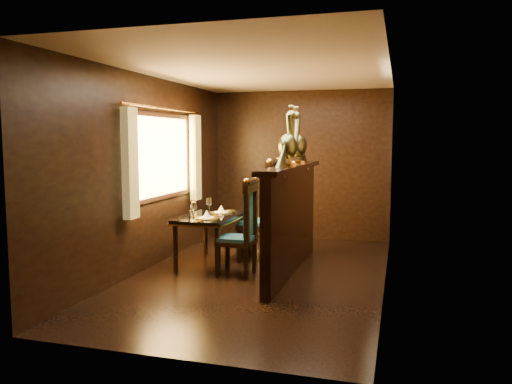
# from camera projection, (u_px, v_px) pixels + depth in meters

# --- Properties ---
(ground) EXTENTS (5.00, 5.00, 0.00)m
(ground) POSITION_uv_depth(u_px,v_px,m) (261.00, 275.00, 6.22)
(ground) COLOR black
(ground) RESTS_ON ground
(room_shell) EXTENTS (3.04, 5.04, 2.52)m
(room_shell) POSITION_uv_depth(u_px,v_px,m) (255.00, 148.00, 6.10)
(room_shell) COLOR black
(room_shell) RESTS_ON ground
(partition) EXTENTS (0.26, 2.70, 1.36)m
(partition) POSITION_uv_depth(u_px,v_px,m) (291.00, 216.00, 6.35)
(partition) COLOR black
(partition) RESTS_ON ground
(dining_table) EXTENTS (0.70, 1.15, 0.88)m
(dining_table) POSITION_uv_depth(u_px,v_px,m) (211.00, 220.00, 6.62)
(dining_table) COLOR black
(dining_table) RESTS_ON ground
(chair_left) EXTENTS (0.44, 0.49, 1.23)m
(chair_left) POSITION_uv_depth(u_px,v_px,m) (245.00, 225.00, 6.12)
(chair_left) COLOR black
(chair_left) RESTS_ON ground
(chair_right) EXTENTS (0.53, 0.57, 1.43)m
(chair_right) POSITION_uv_depth(u_px,v_px,m) (268.00, 208.00, 6.87)
(chair_right) COLOR black
(chair_right) RESTS_ON ground
(peacock_left) EXTENTS (0.23, 0.62, 0.74)m
(peacock_left) POSITION_uv_depth(u_px,v_px,m) (288.00, 135.00, 5.99)
(peacock_left) COLOR #1A4F3A
(peacock_left) RESTS_ON partition
(peacock_right) EXTENTS (0.23, 0.63, 0.75)m
(peacock_right) POSITION_uv_depth(u_px,v_px,m) (298.00, 136.00, 6.61)
(peacock_right) COLOR #1A4F3A
(peacock_right) RESTS_ON partition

